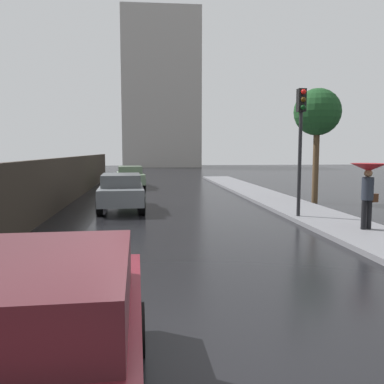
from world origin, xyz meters
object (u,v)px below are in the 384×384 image
object	(u,v)px
car_grey_near_kerb	(121,191)
car_green_far_ahead	(130,176)
pedestrian_with_umbrella_near	(368,177)
street_tree_mid	(317,113)
car_maroon_mid_road	(31,358)
traffic_light	(301,128)

from	to	relation	value
car_grey_near_kerb	car_green_far_ahead	xyz separation A→B (m)	(-0.04, 9.87, -0.05)
car_green_far_ahead	pedestrian_with_umbrella_near	size ratio (longest dim) A/B	2.52
pedestrian_with_umbrella_near	street_tree_mid	xyz separation A→B (m)	(1.39, 6.70, 2.38)
pedestrian_with_umbrella_near	street_tree_mid	distance (m)	7.25
car_green_far_ahead	pedestrian_with_umbrella_near	xyz separation A→B (m)	(7.20, -15.35, 0.90)
car_maroon_mid_road	street_tree_mid	xyz separation A→B (m)	(8.47, 14.18, 3.23)
car_grey_near_kerb	car_green_far_ahead	distance (m)	9.87
car_maroon_mid_road	pedestrian_with_umbrella_near	xyz separation A→B (m)	(7.07, 7.48, 0.85)
car_maroon_mid_road	car_green_far_ahead	xyz separation A→B (m)	(-0.13, 22.83, -0.06)
car_grey_near_kerb	car_maroon_mid_road	bearing A→B (deg)	87.88
car_maroon_mid_road	car_green_far_ahead	world-z (taller)	car_maroon_mid_road
car_grey_near_kerb	traffic_light	world-z (taller)	traffic_light
car_grey_near_kerb	pedestrian_with_umbrella_near	size ratio (longest dim) A/B	2.23
pedestrian_with_umbrella_near	street_tree_mid	world-z (taller)	street_tree_mid
car_grey_near_kerb	car_green_far_ahead	bearing A→B (deg)	-92.28
car_grey_near_kerb	street_tree_mid	bearing A→B (deg)	-174.38
car_maroon_mid_road	traffic_light	distance (m)	11.81
car_green_far_ahead	street_tree_mid	bearing A→B (deg)	130.50
car_maroon_mid_road	car_green_far_ahead	bearing A→B (deg)	-90.97
traffic_light	street_tree_mid	size ratio (longest dim) A/B	0.83
car_grey_near_kerb	pedestrian_with_umbrella_near	xyz separation A→B (m)	(7.16, -5.48, 0.85)
traffic_light	street_tree_mid	world-z (taller)	street_tree_mid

